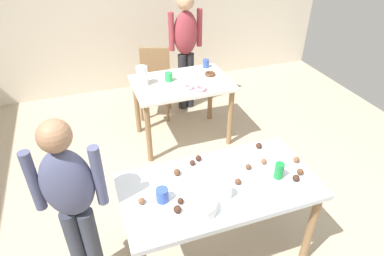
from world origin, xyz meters
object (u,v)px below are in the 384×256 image
mixing_bowl (201,207)px  person_girl_near (72,199)px  dining_table_near (219,194)px  dining_table_far (182,91)px  pitcher_far (142,76)px  chair_far_table (155,78)px  soda_can (279,171)px  person_adult_far (186,43)px

mixing_bowl → person_girl_near: bearing=159.7°
dining_table_near → dining_table_far: same height
mixing_bowl → pitcher_far: pitcher_far is taller
chair_far_table → dining_table_far: bearing=-78.9°
person_girl_near → pitcher_far: 1.80m
dining_table_far → chair_far_table: 0.74m
chair_far_table → pitcher_far: pitcher_far is taller
dining_table_near → soda_can: (0.43, -0.07, 0.16)m
person_adult_far → soda_can: bearing=-92.7°
person_girl_near → pitcher_far: person_girl_near is taller
person_girl_near → soda_can: (1.40, -0.17, -0.04)m
dining_table_near → pitcher_far: pitcher_far is taller
person_girl_near → person_adult_far: size_ratio=0.93×
dining_table_near → pitcher_far: bearing=95.5°
soda_can → pitcher_far: pitcher_far is taller
dining_table_far → chair_far_table: chair_far_table is taller
dining_table_far → mixing_bowl: bearing=-104.3°
dining_table_near → person_adult_far: size_ratio=0.90×
pitcher_far → mixing_bowl: bearing=-91.3°
person_girl_near → pitcher_far: bearing=63.5°
chair_far_table → person_adult_far: size_ratio=0.57×
dining_table_far → person_adult_far: bearing=67.9°
dining_table_near → pitcher_far: size_ratio=6.52×
soda_can → person_girl_near: bearing=173.2°
chair_far_table → mixing_bowl: 2.58m
dining_table_near → person_girl_near: 0.99m
mixing_bowl → chair_far_table: bearing=82.7°
person_adult_far → pitcher_far: bearing=-138.0°
person_adult_far → mixing_bowl: size_ratio=7.66×
person_adult_far → mixing_bowl: 2.64m
dining_table_far → person_girl_near: (-1.23, -1.55, 0.21)m
dining_table_far → pitcher_far: bearing=171.7°
dining_table_far → soda_can: bearing=-84.4°
dining_table_far → person_girl_near: bearing=-128.4°
chair_far_table → person_girl_near: person_girl_near is taller
person_girl_near → soda_can: bearing=-6.8°
chair_far_table → person_girl_near: size_ratio=0.61×
pitcher_far → dining_table_near: bearing=-84.5°
person_adult_far → pitcher_far: 0.95m
person_girl_near → dining_table_near: bearing=-5.6°
person_girl_near → soda_can: person_girl_near is taller
dining_table_far → person_adult_far: (0.28, 0.70, 0.28)m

